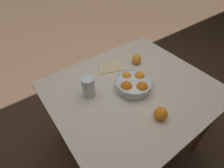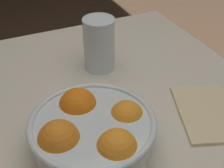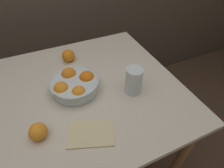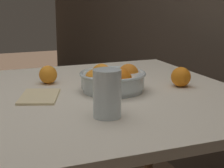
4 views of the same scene
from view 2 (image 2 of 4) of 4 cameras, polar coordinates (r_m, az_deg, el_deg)
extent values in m
cube|color=beige|center=(0.65, -3.38, -12.25)|extent=(1.07, 0.93, 0.03)
cylinder|color=#936B47|center=(1.36, 5.84, -4.13)|extent=(0.05, 0.05, 0.75)
cylinder|color=silver|center=(0.63, -3.39, -11.00)|extent=(0.22, 0.22, 0.02)
cylinder|color=silver|center=(0.60, -3.50, -8.88)|extent=(0.23, 0.23, 0.05)
torus|color=silver|center=(0.59, -3.59, -7.18)|extent=(0.24, 0.24, 0.01)
sphere|color=orange|center=(0.64, -6.23, -4.12)|extent=(0.08, 0.08, 0.08)
sphere|color=orange|center=(0.58, -9.63, -10.24)|extent=(0.08, 0.08, 0.08)
sphere|color=orange|center=(0.56, 0.89, -11.86)|extent=(0.08, 0.08, 0.08)
sphere|color=orange|center=(0.62, 2.73, -6.16)|extent=(0.07, 0.07, 0.07)
cylinder|color=#F4A314|center=(0.84, -2.33, 5.78)|extent=(0.07, 0.07, 0.09)
cylinder|color=silver|center=(0.82, -2.37, 7.29)|extent=(0.08, 0.08, 0.14)
cube|color=beige|center=(0.73, 16.99, -4.99)|extent=(0.22, 0.18, 0.01)
camera|label=1|loc=(1.16, -65.10, 39.24)|focal=28.00mm
camera|label=3|loc=(0.87, 56.68, 35.46)|focal=28.00mm
camera|label=4|loc=(1.77, -3.68, 32.55)|focal=60.00mm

